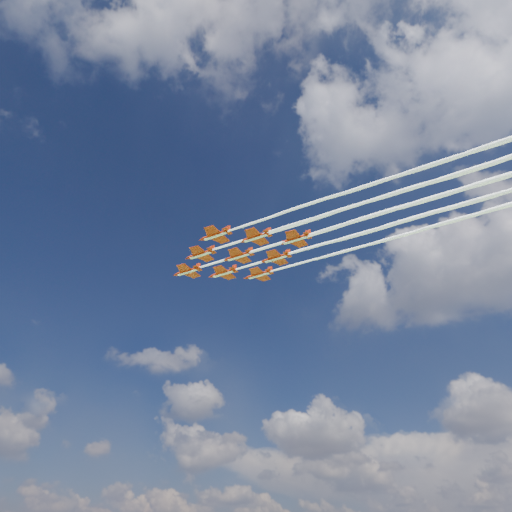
% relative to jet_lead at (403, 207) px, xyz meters
% --- Properties ---
extents(jet_lead, '(138.88, 24.02, 2.55)m').
position_rel_jet_lead_xyz_m(jet_lead, '(0.00, 0.00, 0.00)').
color(jet_lead, '#A32109').
extents(jet_row2_port, '(138.88, 24.02, 2.55)m').
position_rel_jet_lead_xyz_m(jet_row2_port, '(9.92, -4.87, 0.00)').
color(jet_row2_port, '#A32109').
extents(jet_row2_starb, '(138.88, 24.02, 2.55)m').
position_rel_jet_lead_xyz_m(jet_row2_starb, '(8.19, 7.42, 0.00)').
color(jet_row2_starb, '#A32109').
extents(jet_row3_port, '(138.88, 24.02, 2.55)m').
position_rel_jet_lead_xyz_m(jet_row3_port, '(19.84, -9.74, 0.00)').
color(jet_row3_port, '#A32109').
extents(jet_row3_centre, '(138.88, 24.02, 2.55)m').
position_rel_jet_lead_xyz_m(jet_row3_centre, '(18.11, 2.55, 0.00)').
color(jet_row3_centre, '#A32109').
extents(jet_row3_starb, '(138.88, 24.02, 2.55)m').
position_rel_jet_lead_xyz_m(jet_row3_starb, '(16.38, 14.84, 0.00)').
color(jet_row3_starb, '#A32109').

